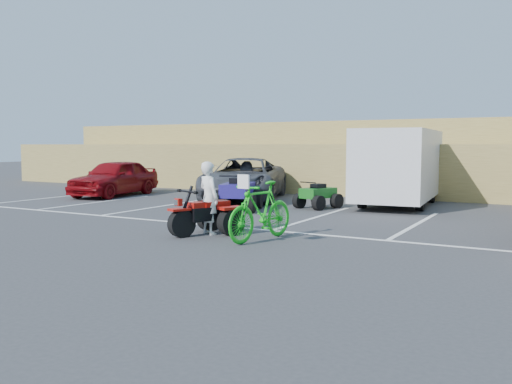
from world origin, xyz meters
The scene contains 11 objects.
ground centered at (0.00, 0.00, 0.00)m, with size 100.00×100.00×0.00m, color #37373A.
parking_stripes centered at (0.87, 4.07, 0.00)m, with size 28.00×5.16×0.01m.
grass_embankment centered at (0.00, 15.48, 1.42)m, with size 40.00×8.50×3.10m.
red_trike_atv centered at (-1.04, 1.15, 0.00)m, with size 1.17×1.56×1.02m, color #A90F09, non-canonical shape.
rider centered at (-0.98, 1.28, 0.81)m, with size 0.59×0.39×1.61m, color white.
green_dirt_bike centered at (0.39, 1.17, 0.61)m, with size 0.57×2.03×1.22m, color #14BF19.
grey_pickup centered at (-4.14, 8.16, 0.75)m, with size 2.50×5.41×1.50m, color #424349.
red_car centered at (-9.30, 7.02, 0.71)m, with size 1.67×4.15×1.41m, color maroon.
cargo_trailer centered at (1.17, 9.11, 1.33)m, with size 2.51×5.40×2.45m.
quad_atv_blue centered at (-2.69, 5.33, 0.00)m, with size 1.27×1.70×1.11m, color navy, non-canonical shape.
quad_atv_green centered at (-0.79, 7.04, 0.00)m, with size 0.98×1.31×0.86m, color #16601A, non-canonical shape.
Camera 1 is at (5.74, -8.56, 1.98)m, focal length 38.00 mm.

